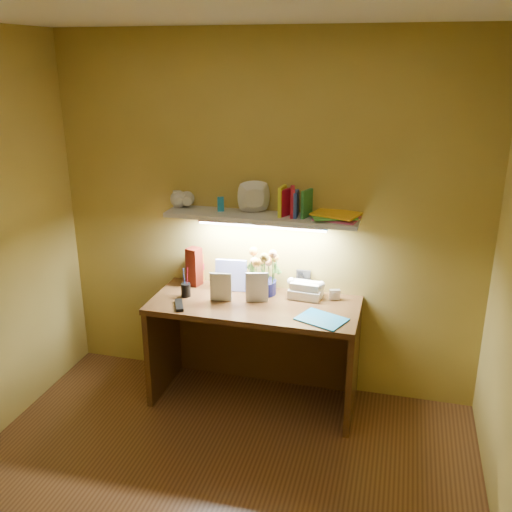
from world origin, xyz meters
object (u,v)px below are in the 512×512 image
at_px(desk, 254,352).
at_px(flower_bouquet, 263,271).
at_px(whisky_bottle, 198,265).
at_px(telephone, 306,288).
at_px(desk_clock, 335,295).

relative_size(desk, flower_bouquet, 4.22).
bearing_deg(whisky_bottle, flower_bouquet, -8.64).
xyz_separation_m(desk, telephone, (0.32, 0.18, 0.44)).
distance_m(telephone, whisky_bottle, 0.82).
xyz_separation_m(flower_bouquet, telephone, (0.30, 0.00, -0.10)).
height_order(desk, desk_clock, desk_clock).
bearing_deg(desk_clock, desk, -177.71).
height_order(telephone, desk_clock, telephone).
bearing_deg(flower_bouquet, desk_clock, 1.85).
distance_m(desk_clock, whisky_bottle, 1.01).
relative_size(desk_clock, whisky_bottle, 0.27).
bearing_deg(flower_bouquet, telephone, 0.75).
height_order(desk_clock, whisky_bottle, whisky_bottle).
height_order(flower_bouquet, whisky_bottle, flower_bouquet).
relative_size(flower_bouquet, telephone, 1.52).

